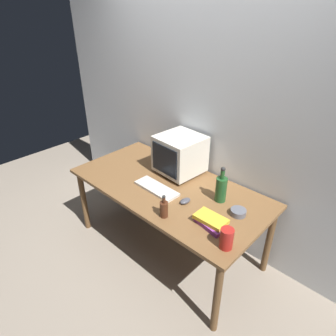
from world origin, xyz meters
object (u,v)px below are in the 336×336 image
Objects in this scene: computer_mouse at (185,201)px; mug at (159,157)px; crt_monitor at (180,154)px; metal_canister at (227,238)px; bottle_tall at (221,188)px; keyboard at (157,188)px; cd_spindle at (238,212)px; bottle_short at (164,209)px; book_stack at (211,222)px.

computer_mouse is 0.76m from mug.
metal_canister is (0.87, -0.52, -0.12)m from crt_monitor.
crt_monitor is 0.56m from bottle_tall.
computer_mouse is 0.31m from bottle_tall.
computer_mouse is at bearing 6.17° from keyboard.
cd_spindle is 0.38m from metal_canister.
crt_monitor is 3.43× the size of cd_spindle.
book_stack is (0.32, 0.16, -0.04)m from bottle_short.
metal_canister is at bearing -14.71° from computer_mouse.
crt_monitor is 0.80m from book_stack.
bottle_short is (0.35, -0.57, -0.12)m from crt_monitor.
computer_mouse is 0.32m from book_stack.
bottle_tall reaches higher than cd_spindle.
bottle_short is (-0.01, -0.24, 0.05)m from computer_mouse.
crt_monitor reaches higher than metal_canister.
bottle_short reaches higher than mug.
keyboard is 0.54m from mug.
mug is at bearing 137.10° from bottle_short.
mug reaches higher than keyboard.
metal_canister is (0.52, -0.19, 0.06)m from computer_mouse.
book_stack is at bearing 151.50° from metal_canister.
crt_monitor is at bearing 168.50° from bottle_tall.
bottle_short is at bearing -112.20° from bottle_tall.
mug reaches higher than computer_mouse.
bottle_tall is at bearing 112.89° from book_stack.
computer_mouse is 0.83× the size of cd_spindle.
bottle_tall reaches higher than book_stack.
bottle_tall is at bearing 67.80° from bottle_short.
cd_spindle is at bearing -11.31° from mug.
book_stack is at bearing -108.02° from cd_spindle.
bottle_short reaches higher than cd_spindle.
computer_mouse is (0.36, -0.33, -0.17)m from crt_monitor.
mug is 1.08m from cd_spindle.
mug is at bearing 133.85° from keyboard.
cd_spindle is (0.21, -0.06, -0.09)m from bottle_tall.
keyboard is at bearing 168.45° from metal_canister.
computer_mouse is at bearing -129.58° from bottle_tall.
computer_mouse is at bearing 159.57° from metal_canister.
keyboard is at bearing -165.01° from cd_spindle.
metal_canister is at bearing -28.50° from book_stack.
bottle_tall reaches higher than computer_mouse.
book_stack reaches higher than cd_spindle.
crt_monitor reaches higher than book_stack.
book_stack is 1.72× the size of metal_canister.
bottle_short is at bearing -58.61° from crt_monitor.
book_stack is at bearing -24.96° from mug.
mug is at bearing 172.50° from crt_monitor.
metal_canister is (1.18, -0.57, 0.03)m from mug.
crt_monitor reaches higher than cd_spindle.
crt_monitor is 1.60× the size of book_stack.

